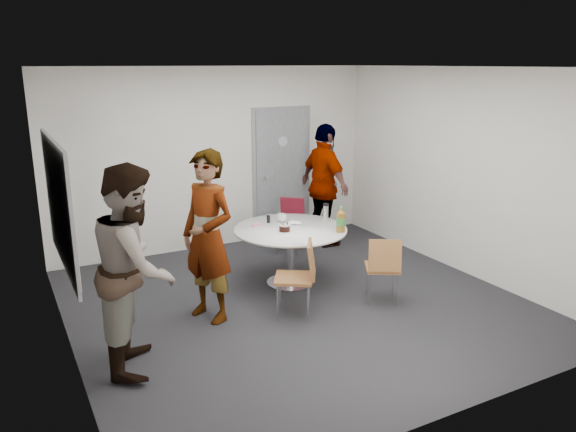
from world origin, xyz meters
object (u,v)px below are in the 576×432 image
chair_near_right (383,264)px  chair_far (291,220)px  whiteboard (59,205)px  door (282,174)px  chair_near_left (301,271)px  person_left (135,268)px  table (293,236)px  person_main (208,237)px  person_right (324,186)px

chair_near_right → chair_far: size_ratio=1.02×
whiteboard → chair_far: size_ratio=2.36×
door → chair_near_right: (-0.22, -2.97, -0.53)m
chair_near_left → person_left: person_left is taller
door → table: 2.13m
person_main → person_right: bearing=99.2°
table → chair_far: size_ratio=1.76×
chair_near_right → chair_far: bearing=121.5°
whiteboard → person_left: size_ratio=0.99×
table → chair_far: bearing=62.8°
person_main → table: bearing=84.9°
chair_near_right → whiteboard: bearing=-160.8°
chair_near_right → person_right: (0.56, 2.22, 0.44)m
whiteboard → chair_far: 3.77m
door → chair_far: door is taller
whiteboard → chair_near_right: whiteboard is taller
door → chair_near_left: 3.09m
door → table: (-0.84, -1.92, -0.39)m
door → chair_near_left: door is taller
chair_far → door: bearing=-65.0°
chair_far → person_right: person_right is taller
chair_near_left → person_right: (1.56, 2.05, 0.41)m
person_main → person_left: bearing=-80.4°
whiteboard → chair_near_left: size_ratio=2.20×
chair_near_right → person_left: (-2.83, -0.01, 0.46)m
chair_far → person_left: 3.61m
chair_far → person_main: person_main is taller
chair_near_left → chair_far: chair_near_left is taller
whiteboard → table: whiteboard is taller
whiteboard → person_main: bearing=-3.3°
chair_near_left → person_main: (-0.91, 0.43, 0.42)m
whiteboard → chair_near_left: (2.35, -0.51, -0.93)m
table → chair_near_left: bearing=-113.0°
door → chair_near_right: 3.02m
person_left → person_right: bearing=-37.2°
door → person_right: size_ratio=1.13×
door → person_left: size_ratio=1.11×
whiteboard → table: bearing=7.5°
table → chair_near_right: size_ratio=1.74×
chair_near_left → table: bearing=9.3°
table → chair_near_left: 0.96m
whiteboard → person_right: (3.91, 1.54, -0.51)m
whiteboard → person_right: size_ratio=1.01×
door → person_right: door is taller
table → person_left: (-2.21, -1.06, 0.32)m
table → person_left: 2.47m
door → chair_near_right: size_ratio=2.59×
whiteboard → person_right: whiteboard is taller
door → person_left: 4.26m
person_right → door: bearing=21.4°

